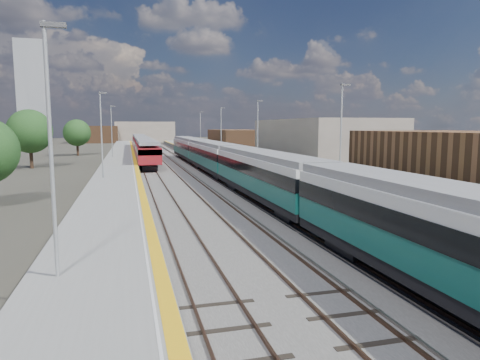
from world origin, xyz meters
name	(u,v)px	position (x,y,z in m)	size (l,w,h in m)	color
ground	(191,169)	(0.00, 50.00, 0.00)	(320.00, 320.00, 0.00)	#47443A
ballast_bed	(172,167)	(-2.25, 52.50, 0.03)	(10.50, 155.00, 0.06)	#565451
tracks	(175,165)	(-1.65, 54.18, 0.11)	(8.96, 160.00, 0.17)	#4C3323
platform_right	(226,162)	(5.28, 52.49, 0.54)	(4.70, 155.00, 8.52)	slate
platform_left	(120,165)	(-9.05, 52.49, 0.52)	(4.30, 155.00, 8.52)	slate
buildings	(93,110)	(-18.12, 138.60, 10.70)	(72.00, 185.50, 40.00)	brown
green_train	(232,162)	(1.50, 33.49, 2.19)	(2.82, 78.54, 3.10)	black
red_train	(142,145)	(-5.50, 73.54, 2.09)	(2.80, 56.80, 3.53)	black
tree_b	(30,131)	(-20.32, 55.74, 4.86)	(5.70, 5.70, 7.72)	#382619
tree_c	(77,133)	(-17.17, 80.52, 4.28)	(5.02, 5.02, 6.81)	#382619
tree_d	(298,132)	(24.10, 72.37, 4.36)	(5.12, 5.12, 6.93)	#382619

